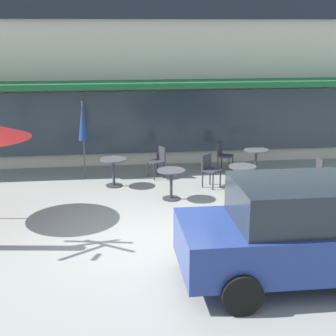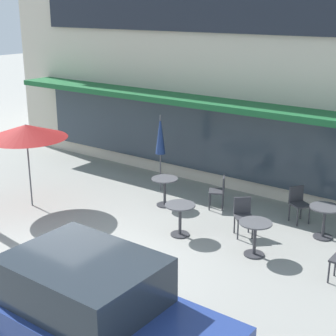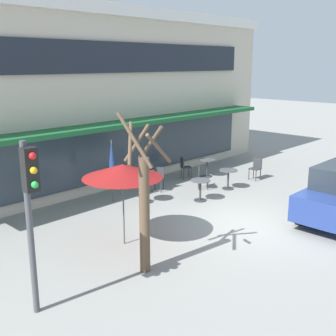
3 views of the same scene
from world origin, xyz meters
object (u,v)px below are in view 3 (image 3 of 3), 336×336
(traffic_light_pole, at_px, (30,201))
(street_tree, at_px, (144,203))
(patio_umbrella_cream_folded, at_px, (122,171))
(cafe_chair_3, at_px, (256,167))
(cafe_table_by_tree, at_px, (147,188))
(patio_umbrella_green_folded, at_px, (112,156))
(cafe_table_near_wall, at_px, (228,176))
(cafe_table_mid_patio, at_px, (200,187))
(cafe_chair_0, at_px, (201,176))
(cafe_chair_1, at_px, (185,166))
(cafe_table_streetside, at_px, (207,165))
(cafe_chair_2, at_px, (158,177))

(traffic_light_pole, bearing_deg, street_tree, -5.05)
(patio_umbrella_cream_folded, relative_size, cafe_chair_3, 2.47)
(cafe_table_by_tree, relative_size, patio_umbrella_green_folded, 0.35)
(cafe_table_near_wall, relative_size, cafe_chair_3, 0.85)
(cafe_table_mid_patio, height_order, cafe_chair_0, cafe_chair_0)
(patio_umbrella_green_folded, distance_m, cafe_chair_1, 4.20)
(cafe_table_streetside, xyz_separation_m, patio_umbrella_green_folded, (-4.90, 0.27, 1.11))
(cafe_table_mid_patio, bearing_deg, street_tree, -154.27)
(cafe_table_by_tree, xyz_separation_m, cafe_chair_3, (5.18, -1.15, 0.01))
(cafe_table_near_wall, height_order, patio_umbrella_cream_folded, patio_umbrella_cream_folded)
(cafe_table_mid_patio, relative_size, cafe_chair_1, 0.85)
(cafe_chair_0, distance_m, street_tree, 6.95)
(cafe_chair_3, bearing_deg, cafe_table_by_tree, 167.47)
(cafe_chair_3, bearing_deg, cafe_table_streetside, 121.68)
(cafe_chair_1, distance_m, cafe_chair_3, 2.97)
(street_tree, height_order, traffic_light_pole, street_tree)
(cafe_table_near_wall, distance_m, cafe_chair_2, 2.68)
(cafe_chair_0, bearing_deg, cafe_table_near_wall, -47.21)
(patio_umbrella_cream_folded, relative_size, street_tree, 0.59)
(cafe_chair_0, height_order, street_tree, street_tree)
(cafe_chair_1, bearing_deg, patio_umbrella_green_folded, -176.48)
(cafe_chair_2, bearing_deg, cafe_table_by_tree, -151.82)
(cafe_table_streetside, xyz_separation_m, street_tree, (-7.59, -4.21, 1.15))
(cafe_chair_1, bearing_deg, cafe_table_near_wall, -90.19)
(cafe_table_streetside, xyz_separation_m, traffic_light_pole, (-10.19, -3.98, 1.78))
(cafe_table_by_tree, bearing_deg, traffic_light_pole, -150.89)
(cafe_table_streetside, distance_m, cafe_table_by_tree, 4.15)
(patio_umbrella_cream_folded, xyz_separation_m, cafe_chair_1, (6.08, 3.22, -1.50))
(cafe_chair_1, relative_size, cafe_chair_2, 1.00)
(cafe_table_near_wall, height_order, cafe_chair_2, cafe_chair_2)
(patio_umbrella_green_folded, xyz_separation_m, traffic_light_pole, (-5.29, -4.25, 0.67))
(cafe_table_streetside, xyz_separation_m, cafe_chair_3, (1.07, -1.74, 0.01))
(patio_umbrella_green_folded, relative_size, street_tree, 0.59)
(cafe_chair_0, distance_m, cafe_chair_1, 1.64)
(cafe_chair_3, xyz_separation_m, traffic_light_pole, (-11.27, -2.24, 1.77))
(cafe_table_streetside, xyz_separation_m, cafe_chair_1, (-0.85, 0.52, 0.01))
(cafe_table_near_wall, xyz_separation_m, cafe_chair_3, (1.93, -0.02, 0.01))
(cafe_table_near_wall, xyz_separation_m, street_tree, (-6.73, -2.49, 1.15))
(patio_umbrella_green_folded, bearing_deg, cafe_table_streetside, -3.19)
(cafe_table_near_wall, distance_m, cafe_table_by_tree, 3.44)
(cafe_table_streetside, distance_m, street_tree, 8.76)
(cafe_table_near_wall, relative_size, patio_umbrella_cream_folded, 0.35)
(cafe_table_streetside, distance_m, patio_umbrella_cream_folded, 7.59)
(cafe_chair_0, relative_size, cafe_chair_1, 1.00)
(cafe_table_mid_patio, bearing_deg, patio_umbrella_cream_folded, -168.68)
(cafe_chair_1, bearing_deg, cafe_table_mid_patio, -127.97)
(cafe_table_near_wall, height_order, cafe_table_streetside, same)
(cafe_table_streetside, bearing_deg, cafe_chair_0, -148.43)
(patio_umbrella_green_folded, xyz_separation_m, cafe_chair_2, (2.07, -0.18, -1.10))
(cafe_table_near_wall, xyz_separation_m, cafe_table_by_tree, (-3.24, 1.13, 0.00))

